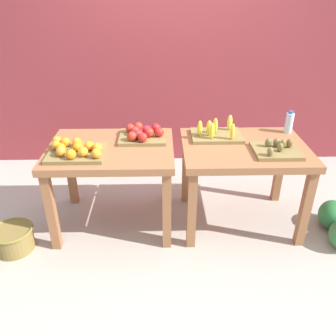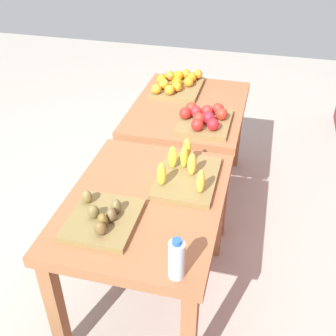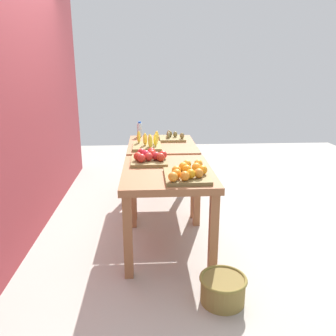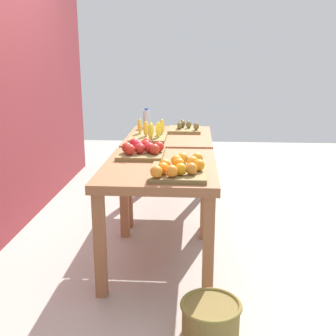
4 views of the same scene
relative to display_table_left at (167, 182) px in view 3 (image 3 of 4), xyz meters
The scene contains 11 objects.
ground_plane 0.86m from the display_table_left, ahead, with size 8.00×8.00×0.00m, color #AAA499.
back_wall 1.69m from the display_table_left, 67.47° to the left, with size 4.40×0.12×3.00m, color maroon.
display_table_left is the anchor object (origin of this frame).
display_table_right 1.12m from the display_table_left, ahead, with size 1.04×0.80×0.77m.
orange_bin 0.33m from the display_table_left, 149.58° to the right, with size 0.46×0.36×0.11m.
apple_bin 0.34m from the display_table_left, 30.94° to the left, with size 0.40×0.36×0.11m.
banana_crate 0.93m from the display_table_left, 10.69° to the left, with size 0.44×0.32×0.17m.
kiwi_bin 1.35m from the display_table_left, ahead, with size 0.36×0.32×0.10m.
water_bottle 1.60m from the display_table_left, ahead, with size 0.07×0.07×0.20m.
watermelon_pile 2.12m from the display_table_left, ahead, with size 0.63×0.66×0.26m.
wicker_basket 1.04m from the display_table_left, 156.63° to the right, with size 0.34×0.34×0.20m.
Camera 3 is at (-3.44, 0.17, 1.62)m, focal length 36.21 mm.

